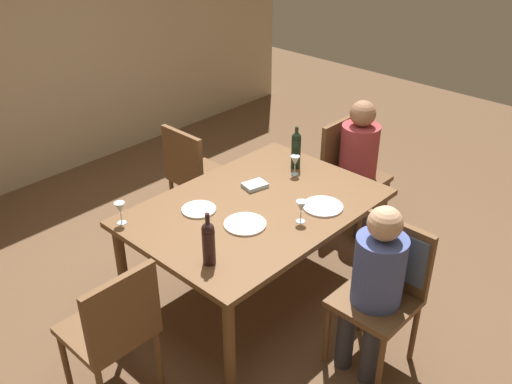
{
  "coord_description": "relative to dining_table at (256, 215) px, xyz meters",
  "views": [
    {
      "loc": [
        -2.36,
        -2.22,
        2.68
      ],
      "look_at": [
        0.0,
        0.0,
        0.84
      ],
      "focal_mm": 39.81,
      "sensor_mm": 36.0,
      "label": 1
    }
  ],
  "objects": [
    {
      "name": "dinner_plate_host",
      "position": [
        0.28,
        -0.34,
        0.08
      ],
      "size": [
        0.27,
        0.27,
        0.01
      ],
      "primitive_type": "cylinder",
      "color": "white",
      "rests_on": "dining_table"
    },
    {
      "name": "dinner_plate_guest_left",
      "position": [
        -0.31,
        0.23,
        0.08
      ],
      "size": [
        0.23,
        0.23,
        0.01
      ],
      "primitive_type": "cylinder",
      "color": "white",
      "rests_on": "dining_table"
    },
    {
      "name": "wine_bottle_dark_red",
      "position": [
        -0.65,
        -0.24,
        0.22
      ],
      "size": [
        0.07,
        0.07,
        0.33
      ],
      "color": "black",
      "rests_on": "dining_table"
    },
    {
      "name": "wine_glass_centre",
      "position": [
        0.05,
        -0.35,
        0.18
      ],
      "size": [
        0.07,
        0.07,
        0.15
      ],
      "color": "silver",
      "rests_on": "dining_table"
    },
    {
      "name": "person_man_bearded",
      "position": [
        -0.03,
        -0.96,
        -0.02
      ],
      "size": [
        0.34,
        0.3,
        1.11
      ],
      "rotation": [
        0.0,
        0.0,
        1.57
      ],
      "color": "#33333D",
      "rests_on": "ground_plane"
    },
    {
      "name": "chair_right_end",
      "position": [
        1.21,
        0.09,
        -0.13
      ],
      "size": [
        0.44,
        0.44,
        0.92
      ],
      "rotation": [
        0.0,
        0.0,
        3.14
      ],
      "color": "brown",
      "rests_on": "ground_plane"
    },
    {
      "name": "wine_glass_near_left",
      "position": [
        -0.74,
        0.47,
        0.18
      ],
      "size": [
        0.07,
        0.07,
        0.15
      ],
      "color": "silver",
      "rests_on": "dining_table"
    },
    {
      "name": "person_woman_host",
      "position": [
        1.21,
        -0.03,
        -0.0
      ],
      "size": [
        0.31,
        0.35,
        1.14
      ],
      "rotation": [
        0.0,
        0.0,
        3.14
      ],
      "color": "#33333D",
      "rests_on": "ground_plane"
    },
    {
      "name": "chair_left_end",
      "position": [
        -1.21,
        -0.09,
        -0.13
      ],
      "size": [
        0.44,
        0.44,
        0.92
      ],
      "color": "brown",
      "rests_on": "ground_plane"
    },
    {
      "name": "wine_bottle_tall_green",
      "position": [
        0.6,
        0.16,
        0.23
      ],
      "size": [
        0.07,
        0.07,
        0.33
      ],
      "color": "black",
      "rests_on": "dining_table"
    },
    {
      "name": "folded_napkin",
      "position": [
        0.17,
        0.17,
        0.09
      ],
      "size": [
        0.18,
        0.15,
        0.03
      ],
      "primitive_type": "cube",
      "rotation": [
        0.0,
        0.0,
        -0.24
      ],
      "color": "#ADC6D6",
      "rests_on": "dining_table"
    },
    {
      "name": "rear_room_partition",
      "position": [
        0.0,
        2.78,
        0.69
      ],
      "size": [
        6.4,
        0.12,
        2.7
      ],
      "primitive_type": "cube",
      "color": "tan",
      "rests_on": "ground_plane"
    },
    {
      "name": "ground_plane",
      "position": [
        0.0,
        0.0,
        -0.66
      ],
      "size": [
        10.0,
        10.0,
        0.0
      ],
      "primitive_type": "plane",
      "color": "brown"
    },
    {
      "name": "chair_far_right",
      "position": [
        0.29,
        0.96,
        -0.13
      ],
      "size": [
        0.44,
        0.44,
        0.92
      ],
      "rotation": [
        0.0,
        0.0,
        -1.57
      ],
      "color": "brown",
      "rests_on": "ground_plane"
    },
    {
      "name": "wine_glass_near_right",
      "position": [
        0.51,
        0.09,
        0.18
      ],
      "size": [
        0.07,
        0.07,
        0.15
      ],
      "color": "silver",
      "rests_on": "dining_table"
    },
    {
      "name": "dinner_plate_guest_right",
      "position": [
        -0.23,
        -0.12,
        0.08
      ],
      "size": [
        0.27,
        0.27,
        0.01
      ],
      "primitive_type": "cylinder",
      "color": "white",
      "rests_on": "dining_table"
    },
    {
      "name": "chair_near",
      "position": [
        0.12,
        -0.96,
        -0.07
      ],
      "size": [
        0.46,
        0.44,
        0.92
      ],
      "rotation": [
        0.0,
        0.0,
        1.57
      ],
      "color": "brown",
      "rests_on": "ground_plane"
    },
    {
      "name": "dining_table",
      "position": [
        0.0,
        0.0,
        0.0
      ],
      "size": [
        1.66,
        1.16,
        0.74
      ],
      "color": "brown",
      "rests_on": "ground_plane"
    }
  ]
}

